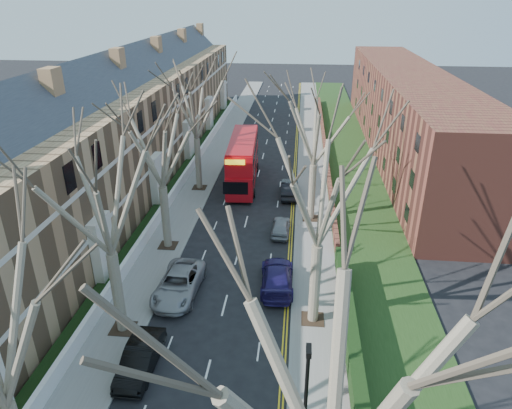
# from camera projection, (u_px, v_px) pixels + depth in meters

# --- Properties ---
(pavement_left) EXTENTS (3.00, 102.00, 0.12)m
(pavement_left) POSITION_uv_depth(u_px,v_px,m) (216.00, 154.00, 57.31)
(pavement_left) COLOR slate
(pavement_left) RESTS_ON ground
(pavement_right) EXTENTS (3.00, 102.00, 0.12)m
(pavement_right) POSITION_uv_depth(u_px,v_px,m) (311.00, 157.00, 56.24)
(pavement_right) COLOR slate
(pavement_right) RESTS_ON ground
(terrace_left) EXTENTS (9.70, 78.00, 13.60)m
(terrace_left) POSITION_uv_depth(u_px,v_px,m) (129.00, 127.00, 48.46)
(terrace_left) COLOR #9A734E
(terrace_left) RESTS_ON ground
(flats_right) EXTENTS (13.97, 54.00, 10.00)m
(flats_right) POSITION_uv_depth(u_px,v_px,m) (406.00, 112.00, 56.75)
(flats_right) COLOR brown
(flats_right) RESTS_ON ground
(wall_hedge_right) EXTENTS (0.70, 24.00, 1.80)m
(wall_hedge_right) POSITION_uv_depth(u_px,v_px,m) (357.00, 385.00, 22.28)
(wall_hedge_right) COLOR brown
(wall_hedge_right) RESTS_ON ground
(front_wall_left) EXTENTS (0.30, 78.00, 1.00)m
(front_wall_left) POSITION_uv_depth(u_px,v_px,m) (188.00, 172.00, 50.00)
(front_wall_left) COLOR white
(front_wall_left) RESTS_ON ground
(grass_verge_right) EXTENTS (6.00, 102.00, 0.06)m
(grass_verge_right) POSITION_uv_depth(u_px,v_px,m) (348.00, 158.00, 55.80)
(grass_verge_right) COLOR #1D3714
(grass_verge_right) RESTS_ON ground
(tree_left_mid) EXTENTS (10.50, 10.50, 14.71)m
(tree_left_mid) POSITION_uv_depth(u_px,v_px,m) (101.00, 184.00, 23.51)
(tree_left_mid) COLOR #6F634F
(tree_left_mid) RESTS_ON ground
(tree_left_far) EXTENTS (10.15, 10.15, 14.22)m
(tree_left_far) POSITION_uv_depth(u_px,v_px,m) (158.00, 135.00, 32.66)
(tree_left_far) COLOR #6F634F
(tree_left_far) RESTS_ON ground
(tree_left_dist) EXTENTS (10.50, 10.50, 14.71)m
(tree_left_dist) POSITION_uv_depth(u_px,v_px,m) (194.00, 96.00, 43.35)
(tree_left_dist) COLOR #6F634F
(tree_left_dist) RESTS_ON ground
(tree_right_near) EXTENTS (10.85, 10.85, 15.20)m
(tree_right_near) POSITION_uv_depth(u_px,v_px,m) (341.00, 370.00, 11.54)
(tree_right_near) COLOR #6F634F
(tree_right_near) RESTS_ON ground
(tree_right_mid) EXTENTS (10.50, 10.50, 14.71)m
(tree_right_mid) POSITION_uv_depth(u_px,v_px,m) (322.00, 178.00, 24.30)
(tree_right_mid) COLOR #6F634F
(tree_right_mid) RESTS_ON ground
(tree_right_far) EXTENTS (10.15, 10.15, 14.22)m
(tree_right_far) POSITION_uv_depth(u_px,v_px,m) (316.00, 118.00, 37.06)
(tree_right_far) COLOR #6F634F
(tree_right_far) RESTS_ON ground
(double_decker_bus) EXTENTS (3.36, 11.69, 4.82)m
(double_decker_bus) POSITION_uv_depth(u_px,v_px,m) (243.00, 162.00, 47.79)
(double_decker_bus) COLOR #AA0C13
(double_decker_bus) RESTS_ON ground
(car_left_mid) EXTENTS (1.64, 4.55, 1.49)m
(car_left_mid) POSITION_uv_depth(u_px,v_px,m) (140.00, 358.00, 24.40)
(car_left_mid) COLOR black
(car_left_mid) RESTS_ON ground
(car_left_far) EXTENTS (2.85, 5.84, 1.60)m
(car_left_far) POSITION_uv_depth(u_px,v_px,m) (179.00, 284.00, 30.56)
(car_left_far) COLOR gray
(car_left_far) RESTS_ON ground
(car_right_near) EXTENTS (2.46, 5.52, 1.57)m
(car_right_near) POSITION_uv_depth(u_px,v_px,m) (277.00, 277.00, 31.32)
(car_right_near) COLOR #201854
(car_right_near) RESTS_ON ground
(car_right_mid) EXTENTS (1.61, 3.85, 1.30)m
(car_right_mid) POSITION_uv_depth(u_px,v_px,m) (281.00, 226.00, 38.36)
(car_right_mid) COLOR gray
(car_right_mid) RESTS_ON ground
(car_right_far) EXTENTS (1.79, 4.81, 1.57)m
(car_right_far) POSITION_uv_depth(u_px,v_px,m) (290.00, 188.00, 45.43)
(car_right_far) COLOR black
(car_right_far) RESTS_ON ground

